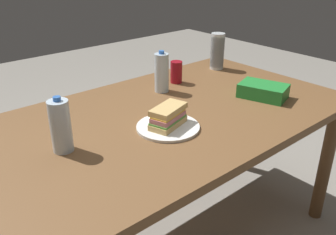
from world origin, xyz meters
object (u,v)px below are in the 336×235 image
at_px(soda_can_red, 176,72).
at_px(water_bottle_tall, 61,126).
at_px(sandwich, 168,116).
at_px(chip_bag, 263,91).
at_px(water_bottle_spare, 162,73).
at_px(paper_plate, 168,127).
at_px(plastic_cup_stack, 217,51).
at_px(dining_table, 163,131).

height_order(soda_can_red, water_bottle_tall, water_bottle_tall).
height_order(sandwich, water_bottle_tall, water_bottle_tall).
distance_m(chip_bag, water_bottle_spare, 0.53).
xyz_separation_m(paper_plate, sandwich, (0.00, 0.00, 0.05)).
relative_size(paper_plate, soda_can_red, 2.20).
bearing_deg(chip_bag, soda_can_red, -175.70).
height_order(paper_plate, chip_bag, chip_bag).
distance_m(sandwich, plastic_cup_stack, 0.88).
xyz_separation_m(soda_can_red, plastic_cup_stack, (0.36, 0.03, 0.05)).
distance_m(plastic_cup_stack, water_bottle_spare, 0.52).
distance_m(soda_can_red, water_bottle_tall, 0.88).
relative_size(paper_plate, plastic_cup_stack, 1.21).
height_order(soda_can_red, chip_bag, soda_can_red).
bearing_deg(water_bottle_tall, chip_bag, -9.11).
height_order(dining_table, soda_can_red, soda_can_red).
xyz_separation_m(dining_table, plastic_cup_stack, (0.70, 0.32, 0.19)).
xyz_separation_m(dining_table, paper_plate, (-0.07, -0.12, 0.09)).
bearing_deg(water_bottle_tall, paper_plate, -15.26).
xyz_separation_m(soda_can_red, chip_bag, (0.18, -0.45, -0.03)).
height_order(sandwich, chip_bag, sandwich).
distance_m(water_bottle_tall, water_bottle_spare, 0.72).
bearing_deg(chip_bag, plastic_cup_stack, 141.56).
relative_size(dining_table, plastic_cup_stack, 8.21).
distance_m(paper_plate, soda_can_red, 0.58).
bearing_deg(water_bottle_spare, water_bottle_tall, -160.54).
bearing_deg(water_bottle_tall, plastic_cup_stack, 15.00).
distance_m(sandwich, soda_can_red, 0.57).
bearing_deg(paper_plate, sandwich, 43.50).
height_order(paper_plate, water_bottle_tall, water_bottle_tall).
height_order(plastic_cup_stack, water_bottle_spare, plastic_cup_stack).
bearing_deg(water_bottle_spare, paper_plate, -126.34).
height_order(water_bottle_tall, water_bottle_spare, water_bottle_spare).
relative_size(sandwich, chip_bag, 0.86).
relative_size(soda_can_red, water_bottle_spare, 0.56).
bearing_deg(water_bottle_spare, sandwich, -126.24).
bearing_deg(sandwich, water_bottle_tall, 165.21).
xyz_separation_m(paper_plate, water_bottle_spare, (0.26, 0.35, 0.10)).
height_order(chip_bag, water_bottle_spare, water_bottle_spare).
bearing_deg(water_bottle_tall, dining_table, 0.42).
bearing_deg(sandwich, water_bottle_spare, 53.76).
bearing_deg(paper_plate, dining_table, 59.59).
height_order(soda_can_red, water_bottle_spare, water_bottle_spare).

